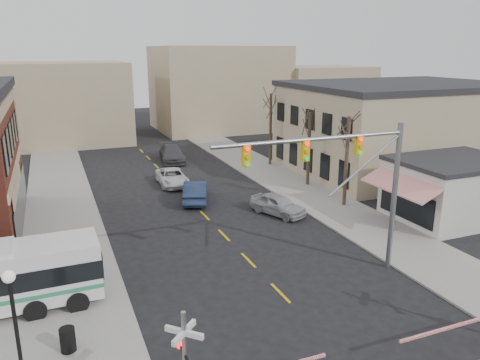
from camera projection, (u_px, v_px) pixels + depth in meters
name	position (u px, v px, depth m)	size (l,w,h in m)	color
ground	(300.00, 314.00, 21.18)	(160.00, 160.00, 0.00)	black
sidewalk_west	(61.00, 206.00, 35.53)	(5.00, 60.00, 0.12)	gray
sidewalk_east	(284.00, 181.00, 42.45)	(5.00, 60.00, 0.12)	gray
tan_building	(398.00, 126.00, 45.87)	(20.30, 15.30, 8.50)	tan
awning_shop	(453.00, 189.00, 32.65)	(9.74, 6.20, 4.30)	beige
tree_east_a	(346.00, 162.00, 34.76)	(0.28, 0.28, 6.75)	#382B21
tree_east_b	(309.00, 149.00, 40.28)	(0.28, 0.28, 6.30)	#382B21
tree_east_c	(270.00, 129.00, 47.36)	(0.28, 0.28, 7.20)	#382B21
traffic_signal_mast	(351.00, 171.00, 23.16)	(10.32, 0.30, 8.00)	gray
street_lamp	(12.00, 303.00, 16.02)	(0.44, 0.44, 4.27)	black
trash_bin	(68.00, 340.00, 18.28)	(0.60, 0.60, 0.98)	black
car_a	(278.00, 204.00, 33.76)	(1.77, 4.40, 1.50)	#9E9FA3
car_b	(195.00, 191.00, 36.69)	(1.75, 5.01, 1.65)	#1C2A48
car_c	(172.00, 177.00, 41.16)	(2.31, 5.01, 1.39)	silver
car_d	(172.00, 153.00, 49.83)	(2.35, 5.79, 1.68)	#414045
pedestrian_near	(95.00, 282.00, 22.21)	(0.57, 0.37, 1.56)	#584B46
pedestrian_far	(42.00, 262.00, 24.25)	(0.77, 0.60, 1.58)	#3A365F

